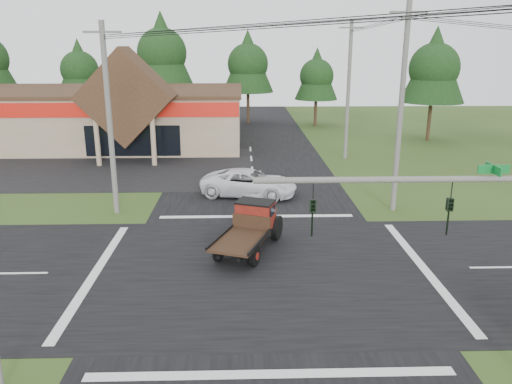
{
  "coord_description": "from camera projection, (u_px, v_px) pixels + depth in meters",
  "views": [
    {
      "loc": [
        -0.77,
        -19.4,
        9.2
      ],
      "look_at": [
        -0.09,
        4.45,
        2.2
      ],
      "focal_mm": 35.0,
      "sensor_mm": 36.0,
      "label": 1
    }
  ],
  "objects": [
    {
      "name": "road_ew",
      "position": [
        261.0,
        271.0,
        21.22
      ],
      "size": [
        120.0,
        12.0,
        0.02
      ],
      "primitive_type": "cube",
      "color": "black",
      "rests_on": "ground"
    },
    {
      "name": "utility_pole_n",
      "position": [
        348.0,
        90.0,
        40.93
      ],
      "size": [
        2.0,
        0.3,
        11.2
      ],
      "color": "#595651",
      "rests_on": "ground"
    },
    {
      "name": "road_ns",
      "position": [
        261.0,
        271.0,
        21.22
      ],
      "size": [
        12.0,
        120.0,
        0.02
      ],
      "primitive_type": "cube",
      "color": "black",
      "rests_on": "ground"
    },
    {
      "name": "tree_row_d",
      "position": [
        248.0,
        62.0,
        59.43
      ],
      "size": [
        6.16,
        6.16,
        11.11
      ],
      "color": "#332316",
      "rests_on": "ground"
    },
    {
      "name": "utility_pole_nw",
      "position": [
        109.0,
        119.0,
        27.16
      ],
      "size": [
        2.0,
        0.3,
        10.5
      ],
      "color": "#595651",
      "rests_on": "ground"
    },
    {
      "name": "white_pickup",
      "position": [
        249.0,
        183.0,
        31.66
      ],
      "size": [
        6.52,
        4.15,
        1.68
      ],
      "primitive_type": "imported",
      "rotation": [
        0.0,
        0.0,
        1.33
      ],
      "color": "white",
      "rests_on": "ground"
    },
    {
      "name": "antique_flatbed_truck",
      "position": [
        248.0,
        229.0,
        23.02
      ],
      "size": [
        3.67,
        5.53,
        2.16
      ],
      "primitive_type": null,
      "rotation": [
        0.0,
        0.0,
        -0.36
      ],
      "color": "#54120C",
      "rests_on": "ground"
    },
    {
      "name": "tree_row_e",
      "position": [
        317.0,
        74.0,
        58.11
      ],
      "size": [
        5.04,
        5.04,
        9.09
      ],
      "color": "#332316",
      "rests_on": "ground"
    },
    {
      "name": "tree_side_ne",
      "position": [
        435.0,
        66.0,
        48.41
      ],
      "size": [
        6.16,
        6.16,
        11.11
      ],
      "color": "#332316",
      "rests_on": "ground"
    },
    {
      "name": "tree_row_c",
      "position": [
        162.0,
        50.0,
        57.82
      ],
      "size": [
        7.28,
        7.28,
        13.13
      ],
      "color": "#332316",
      "rests_on": "ground"
    },
    {
      "name": "tree_row_b",
      "position": [
        79.0,
        68.0,
        59.08
      ],
      "size": [
        5.6,
        5.6,
        10.1
      ],
      "color": "#332316",
      "rests_on": "ground"
    },
    {
      "name": "parking_apron",
      "position": [
        74.0,
        168.0,
        39.06
      ],
      "size": [
        28.0,
        14.0,
        0.02
      ],
      "primitive_type": "cube",
      "color": "black",
      "rests_on": "ground"
    },
    {
      "name": "ground",
      "position": [
        261.0,
        271.0,
        21.22
      ],
      "size": [
        120.0,
        120.0,
        0.0
      ],
      "primitive_type": "plane",
      "color": "#304217",
      "rests_on": "ground"
    },
    {
      "name": "cvs_building",
      "position": [
        88.0,
        115.0,
        48.37
      ],
      "size": [
        30.4,
        18.2,
        9.19
      ],
      "color": "gray",
      "rests_on": "ground"
    },
    {
      "name": "utility_pole_ne",
      "position": [
        401.0,
        109.0,
        27.46
      ],
      "size": [
        2.0,
        0.3,
        11.5
      ],
      "color": "#595651",
      "rests_on": "ground"
    },
    {
      "name": "traffic_signal_mast",
      "position": [
        496.0,
        237.0,
        12.94
      ],
      "size": [
        8.12,
        0.24,
        7.0
      ],
      "color": "#595651",
      "rests_on": "ground"
    }
  ]
}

